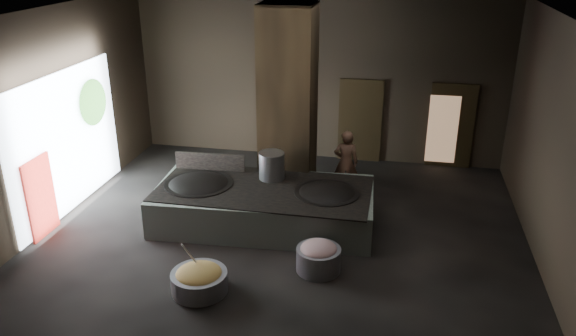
% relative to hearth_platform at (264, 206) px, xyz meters
% --- Properties ---
extents(floor, '(10.00, 9.00, 0.10)m').
position_rel_hearth_platform_xyz_m(floor, '(0.51, -0.29, -0.45)').
color(floor, black).
rests_on(floor, ground).
extents(ceiling, '(10.00, 9.00, 0.10)m').
position_rel_hearth_platform_xyz_m(ceiling, '(0.51, -0.29, 4.15)').
color(ceiling, black).
rests_on(ceiling, back_wall).
extents(back_wall, '(10.00, 0.10, 4.50)m').
position_rel_hearth_platform_xyz_m(back_wall, '(0.51, 4.26, 1.85)').
color(back_wall, black).
rests_on(back_wall, ground).
extents(front_wall, '(10.00, 0.10, 4.50)m').
position_rel_hearth_platform_xyz_m(front_wall, '(0.51, -4.84, 1.85)').
color(front_wall, black).
rests_on(front_wall, ground).
extents(left_wall, '(0.10, 9.00, 4.50)m').
position_rel_hearth_platform_xyz_m(left_wall, '(-4.54, -0.29, 1.85)').
color(left_wall, black).
rests_on(left_wall, ground).
extents(right_wall, '(0.10, 9.00, 4.50)m').
position_rel_hearth_platform_xyz_m(right_wall, '(5.56, -0.29, 1.85)').
color(right_wall, black).
rests_on(right_wall, ground).
extents(pillar, '(1.20, 1.20, 4.50)m').
position_rel_hearth_platform_xyz_m(pillar, '(0.21, 1.61, 1.85)').
color(pillar, black).
rests_on(pillar, ground).
extents(hearth_platform, '(4.75, 2.47, 0.81)m').
position_rel_hearth_platform_xyz_m(hearth_platform, '(0.00, 0.00, 0.00)').
color(hearth_platform, '#A5B7A6').
rests_on(hearth_platform, ground).
extents(platform_cap, '(4.54, 2.18, 0.03)m').
position_rel_hearth_platform_xyz_m(platform_cap, '(-0.00, 0.00, 0.41)').
color(platform_cap, black).
rests_on(platform_cap, hearth_platform).
extents(wok_left, '(1.46, 1.46, 0.40)m').
position_rel_hearth_platform_xyz_m(wok_left, '(-1.45, -0.05, 0.35)').
color(wok_left, black).
rests_on(wok_left, hearth_platform).
extents(wok_left_rim, '(1.49, 1.49, 0.05)m').
position_rel_hearth_platform_xyz_m(wok_left_rim, '(-1.45, -0.05, 0.42)').
color(wok_left_rim, black).
rests_on(wok_left_rim, hearth_platform).
extents(wok_right, '(1.36, 1.36, 0.38)m').
position_rel_hearth_platform_xyz_m(wok_right, '(1.35, 0.05, 0.35)').
color(wok_right, black).
rests_on(wok_right, hearth_platform).
extents(wok_right_rim, '(1.39, 1.39, 0.05)m').
position_rel_hearth_platform_xyz_m(wok_right_rim, '(1.35, 0.05, 0.42)').
color(wok_right_rim, black).
rests_on(wok_right_rim, hearth_platform).
extents(stock_pot, '(0.56, 0.56, 0.61)m').
position_rel_hearth_platform_xyz_m(stock_pot, '(0.05, 0.55, 0.73)').
color(stock_pot, '#9EA2A5').
rests_on(stock_pot, hearth_platform).
extents(splash_guard, '(1.61, 0.15, 0.40)m').
position_rel_hearth_platform_xyz_m(splash_guard, '(-1.45, 0.75, 0.63)').
color(splash_guard, black).
rests_on(splash_guard, hearth_platform).
extents(cook, '(0.61, 0.43, 1.60)m').
position_rel_hearth_platform_xyz_m(cook, '(1.56, 1.88, 0.40)').
color(cook, brown).
rests_on(cook, ground).
extents(veg_basin, '(1.31, 1.31, 0.37)m').
position_rel_hearth_platform_xyz_m(veg_basin, '(-0.52, -2.71, -0.22)').
color(veg_basin, gray).
rests_on(veg_basin, ground).
extents(veg_fill, '(0.82, 0.82, 0.25)m').
position_rel_hearth_platform_xyz_m(veg_fill, '(-0.52, -2.71, -0.05)').
color(veg_fill, '#97A34F').
rests_on(veg_fill, veg_basin).
extents(ladle, '(0.31, 0.29, 0.71)m').
position_rel_hearth_platform_xyz_m(ladle, '(-0.67, -2.56, 0.15)').
color(ladle, '#9EA2A5').
rests_on(ladle, veg_basin).
extents(meat_basin, '(1.00, 1.00, 0.46)m').
position_rel_hearth_platform_xyz_m(meat_basin, '(1.44, -1.64, -0.17)').
color(meat_basin, gray).
rests_on(meat_basin, ground).
extents(meat_fill, '(0.69, 0.69, 0.26)m').
position_rel_hearth_platform_xyz_m(meat_fill, '(1.44, -1.64, 0.05)').
color(meat_fill, '#AB676B').
rests_on(meat_fill, meat_basin).
extents(doorway_near, '(1.18, 0.08, 2.38)m').
position_rel_hearth_platform_xyz_m(doorway_near, '(1.71, 4.16, 0.70)').
color(doorway_near, black).
rests_on(doorway_near, ground).
extents(doorway_near_glow, '(0.87, 0.04, 2.05)m').
position_rel_hearth_platform_xyz_m(doorway_near_glow, '(1.94, 4.24, 0.65)').
color(doorway_near_glow, '#8C6647').
rests_on(doorway_near_glow, ground).
extents(doorway_far, '(1.18, 0.08, 2.38)m').
position_rel_hearth_platform_xyz_m(doorway_far, '(4.11, 4.16, 0.70)').
color(doorway_far, black).
rests_on(doorway_far, ground).
extents(doorway_far_glow, '(0.78, 0.04, 1.85)m').
position_rel_hearth_platform_xyz_m(doorway_far_glow, '(3.90, 4.11, 0.65)').
color(doorway_far_glow, '#8C6647').
rests_on(doorway_far_glow, ground).
extents(left_opening, '(0.04, 4.20, 3.10)m').
position_rel_hearth_platform_xyz_m(left_opening, '(-4.44, -0.09, 1.20)').
color(left_opening, white).
rests_on(left_opening, ground).
extents(pavilion_sliver, '(0.05, 0.90, 1.70)m').
position_rel_hearth_platform_xyz_m(pavilion_sliver, '(-4.37, -1.39, 0.45)').
color(pavilion_sliver, maroon).
rests_on(pavilion_sliver, ground).
extents(tree_silhouette, '(0.28, 1.10, 1.10)m').
position_rel_hearth_platform_xyz_m(tree_silhouette, '(-4.34, 1.01, 1.80)').
color(tree_silhouette, '#194714').
rests_on(tree_silhouette, left_opening).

